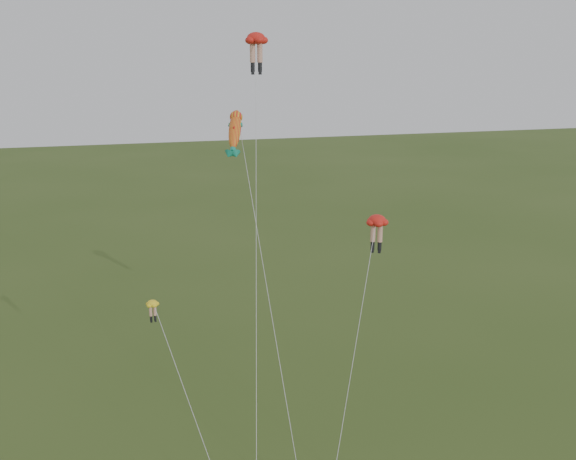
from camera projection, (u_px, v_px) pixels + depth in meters
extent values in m
ellipsoid|color=red|center=(256.00, 38.00, 42.50)|extent=(1.86, 1.86, 0.80)
cylinder|color=tan|center=(253.00, 53.00, 42.72)|extent=(0.36, 0.36, 1.23)
cylinder|color=black|center=(253.00, 67.00, 42.96)|extent=(0.28, 0.28, 0.61)
cube|color=black|center=(253.00, 73.00, 43.06)|extent=(0.26, 0.39, 0.18)
cylinder|color=tan|center=(260.00, 53.00, 42.78)|extent=(0.36, 0.36, 1.23)
cylinder|color=black|center=(260.00, 67.00, 43.01)|extent=(0.28, 0.28, 0.61)
cube|color=black|center=(260.00, 73.00, 43.12)|extent=(0.26, 0.39, 0.18)
cylinder|color=silver|center=(256.00, 232.00, 39.22)|extent=(3.37, 12.58, 23.91)
ellipsoid|color=red|center=(377.00, 220.00, 40.93)|extent=(1.99, 1.99, 0.73)
cylinder|color=tan|center=(373.00, 233.00, 41.20)|extent=(0.33, 0.33, 1.12)
cylinder|color=black|center=(373.00, 246.00, 41.42)|extent=(0.26, 0.26, 0.56)
cube|color=black|center=(372.00, 251.00, 41.51)|extent=(0.32, 0.37, 0.16)
cylinder|color=tan|center=(380.00, 233.00, 41.11)|extent=(0.33, 0.33, 1.12)
cylinder|color=black|center=(380.00, 246.00, 41.33)|extent=(0.26, 0.26, 0.56)
cube|color=black|center=(379.00, 251.00, 41.42)|extent=(0.32, 0.37, 0.16)
cylinder|color=silver|center=(358.00, 333.00, 38.35)|extent=(5.36, 7.34, 12.58)
ellipsoid|color=yellow|center=(152.00, 303.00, 37.45)|extent=(0.88, 0.88, 0.40)
cylinder|color=tan|center=(151.00, 311.00, 37.53)|extent=(0.18, 0.18, 0.61)
cylinder|color=black|center=(151.00, 318.00, 37.64)|extent=(0.14, 0.14, 0.31)
cube|color=black|center=(151.00, 321.00, 37.69)|extent=(0.12, 0.19, 0.09)
cylinder|color=tan|center=(155.00, 310.00, 37.62)|extent=(0.18, 0.18, 0.61)
cylinder|color=black|center=(155.00, 318.00, 37.73)|extent=(0.14, 0.14, 0.31)
cube|color=black|center=(155.00, 321.00, 37.78)|extent=(0.12, 0.19, 0.09)
cylinder|color=silver|center=(188.00, 399.00, 34.88)|extent=(2.65, 8.62, 8.57)
ellipsoid|color=gold|center=(235.00, 129.00, 42.08)|extent=(1.79, 2.81, 2.91)
sphere|color=gold|center=(235.00, 129.00, 42.08)|extent=(1.29, 1.51, 1.27)
cone|color=#15896F|center=(235.00, 129.00, 42.08)|extent=(1.09, 1.38, 1.18)
cone|color=#15896F|center=(235.00, 129.00, 42.08)|extent=(1.09, 1.38, 1.18)
cone|color=#15896F|center=(235.00, 129.00, 42.08)|extent=(0.61, 0.78, 0.66)
cone|color=#15896F|center=(235.00, 129.00, 42.08)|extent=(0.61, 0.78, 0.66)
cone|color=red|center=(235.00, 129.00, 42.08)|extent=(0.65, 0.78, 0.66)
cylinder|color=silver|center=(265.00, 290.00, 38.14)|extent=(0.40, 13.57, 17.72)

